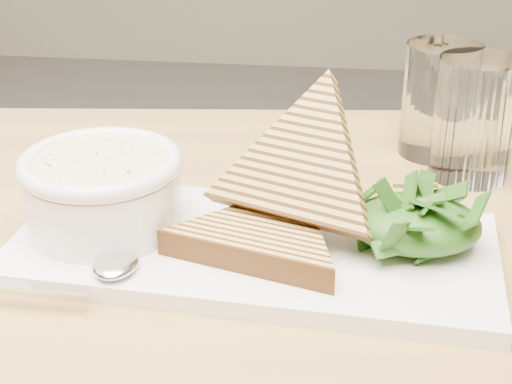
# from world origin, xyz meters

# --- Properties ---
(table_top) EXTENTS (1.37, 0.99, 0.04)m
(table_top) POSITION_xyz_m (0.23, -0.04, 0.74)
(table_top) COLOR #B08440
(table_top) RESTS_ON ground
(platter) EXTENTS (0.40, 0.20, 0.01)m
(platter) POSITION_xyz_m (0.13, 0.03, 0.77)
(platter) COLOR white
(platter) RESTS_ON table_top
(soup_bowl) EXTENTS (0.13, 0.13, 0.05)m
(soup_bowl) POSITION_xyz_m (0.01, 0.04, 0.80)
(soup_bowl) COLOR white
(soup_bowl) RESTS_ON platter
(soup) EXTENTS (0.11, 0.11, 0.01)m
(soup) POSITION_xyz_m (0.01, 0.04, 0.83)
(soup) COLOR #F3E29C
(soup) RESTS_ON soup_bowl
(bowl_rim) EXTENTS (0.13, 0.13, 0.01)m
(bowl_rim) POSITION_xyz_m (0.01, 0.04, 0.83)
(bowl_rim) COLOR white
(bowl_rim) RESTS_ON soup_bowl
(sandwich_flat) EXTENTS (0.21, 0.21, 0.02)m
(sandwich_flat) POSITION_xyz_m (0.14, 0.02, 0.79)
(sandwich_flat) COLOR tan
(sandwich_flat) RESTS_ON platter
(sandwich_lean) EXTENTS (0.22, 0.23, 0.19)m
(sandwich_lean) POSITION_xyz_m (0.17, 0.05, 0.83)
(sandwich_lean) COLOR tan
(sandwich_lean) RESTS_ON sandwich_flat
(salad_base) EXTENTS (0.10, 0.08, 0.04)m
(salad_base) POSITION_xyz_m (0.26, 0.03, 0.80)
(salad_base) COLOR black
(salad_base) RESTS_ON platter
(arugula_pile) EXTENTS (0.11, 0.10, 0.05)m
(arugula_pile) POSITION_xyz_m (0.26, 0.03, 0.80)
(arugula_pile) COLOR #356D1D
(arugula_pile) RESTS_ON platter
(spoon_bowl) EXTENTS (0.03, 0.05, 0.01)m
(spoon_bowl) POSITION_xyz_m (0.04, -0.03, 0.78)
(spoon_bowl) COLOR silver
(spoon_bowl) RESTS_ON platter
(spoon_handle) EXTENTS (0.12, 0.01, 0.00)m
(spoon_handle) POSITION_xyz_m (-0.03, -0.07, 0.78)
(spoon_handle) COLOR silver
(spoon_handle) RESTS_ON platter
(glass_near) EXTENTS (0.08, 0.08, 0.12)m
(glass_near) POSITION_xyz_m (0.33, 0.21, 0.82)
(glass_near) COLOR white
(glass_near) RESTS_ON table_top
(glass_far) EXTENTS (0.08, 0.08, 0.12)m
(glass_far) POSITION_xyz_m (0.30, 0.26, 0.82)
(glass_far) COLOR white
(glass_far) RESTS_ON table_top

